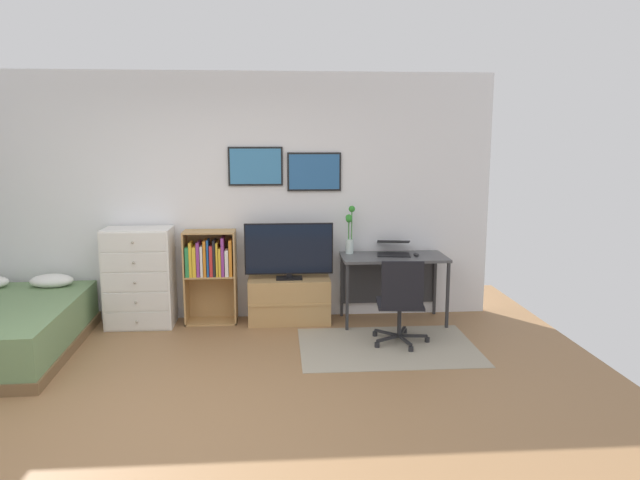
{
  "coord_description": "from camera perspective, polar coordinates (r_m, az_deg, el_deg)",
  "views": [
    {
      "loc": [
        0.67,
        -4.09,
        2.0
      ],
      "look_at": [
        1.08,
        1.5,
        1.03
      ],
      "focal_mm": 33.15,
      "sensor_mm": 36.0,
      "label": 1
    }
  ],
  "objects": [
    {
      "name": "laptop",
      "position": [
        6.51,
        7.11,
        -0.82
      ],
      "size": [
        0.41,
        0.43,
        0.16
      ],
      "rotation": [
        0.0,
        0.0,
        -0.15
      ],
      "color": "black",
      "rests_on": "desk"
    },
    {
      "name": "dresser",
      "position": [
        6.58,
        -17.02,
        -3.49
      ],
      "size": [
        0.7,
        0.46,
        1.06
      ],
      "color": "white",
      "rests_on": "ground_plane"
    },
    {
      "name": "ground_plane",
      "position": [
        4.6,
        -12.69,
        -16.14
      ],
      "size": [
        7.2,
        7.2,
        0.0
      ],
      "primitive_type": "plane",
      "color": "#936B44"
    },
    {
      "name": "computer_mouse",
      "position": [
        6.45,
        9.27,
        -1.39
      ],
      "size": [
        0.06,
        0.1,
        0.03
      ],
      "primitive_type": "ellipsoid",
      "color": "#262628",
      "rests_on": "desk"
    },
    {
      "name": "desk",
      "position": [
        6.53,
        6.97,
        -2.6
      ],
      "size": [
        1.13,
        0.57,
        0.74
      ],
      "color": "#4C4C4F",
      "rests_on": "ground_plane"
    },
    {
      "name": "wall_back_with_posters",
      "position": [
        6.59,
        -9.99,
        4.08
      ],
      "size": [
        6.12,
        0.09,
        2.7
      ],
      "color": "white",
      "rests_on": "ground_plane"
    },
    {
      "name": "area_rug",
      "position": [
        5.85,
        6.54,
        -10.17
      ],
      "size": [
        1.7,
        1.2,
        0.01
      ],
      "primitive_type": "cube",
      "color": "#9E937F",
      "rests_on": "ground_plane"
    },
    {
      "name": "television",
      "position": [
        6.35,
        -3.02,
        -1.07
      ],
      "size": [
        0.95,
        0.16,
        0.61
      ],
      "color": "black",
      "rests_on": "tv_stand"
    },
    {
      "name": "tv_stand",
      "position": [
        6.5,
        -2.98,
        -5.82
      ],
      "size": [
        0.89,
        0.41,
        0.49
      ],
      "color": "tan",
      "rests_on": "ground_plane"
    },
    {
      "name": "office_chair",
      "position": [
        5.77,
        7.81,
        -5.75
      ],
      "size": [
        0.57,
        0.58,
        0.86
      ],
      "rotation": [
        0.0,
        0.0,
        -0.1
      ],
      "color": "#232326",
      "rests_on": "ground_plane"
    },
    {
      "name": "bamboo_vase",
      "position": [
        6.48,
        2.88,
        0.72
      ],
      "size": [
        0.1,
        0.1,
        0.53
      ],
      "color": "silver",
      "rests_on": "desk"
    },
    {
      "name": "bookshelf",
      "position": [
        6.49,
        -10.57,
        -2.54
      ],
      "size": [
        0.55,
        0.3,
        1.02
      ],
      "color": "tan",
      "rests_on": "ground_plane"
    }
  ]
}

